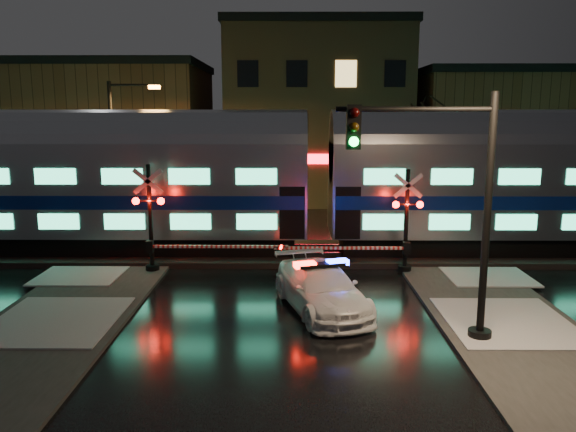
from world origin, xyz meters
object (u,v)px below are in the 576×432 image
at_px(crossing_signal_left, 160,229).
at_px(traffic_light, 448,214).
at_px(streetlight, 118,148).
at_px(police_car, 321,288).
at_px(crossing_signal_right, 397,232).

height_order(crossing_signal_left, traffic_light, traffic_light).
bearing_deg(streetlight, crossing_signal_left, -62.47).
xyz_separation_m(police_car, crossing_signal_left, (-5.89, 4.02, 1.01)).
height_order(crossing_signal_right, crossing_signal_left, crossing_signal_left).
xyz_separation_m(traffic_light, streetlight, (-12.46, 13.16, 0.86)).
height_order(police_car, traffic_light, traffic_light).
distance_m(police_car, crossing_signal_left, 7.20).
relative_size(police_car, crossing_signal_left, 0.89).
bearing_deg(streetlight, crossing_signal_right, -28.35).
height_order(police_car, crossing_signal_left, crossing_signal_left).
bearing_deg(streetlight, traffic_light, -46.55).
bearing_deg(crossing_signal_right, streetlight, 151.65).
xyz_separation_m(crossing_signal_right, crossing_signal_left, (-8.92, 0.00, 0.08)).
bearing_deg(traffic_light, crossing_signal_left, 140.22).
height_order(police_car, crossing_signal_right, crossing_signal_right).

